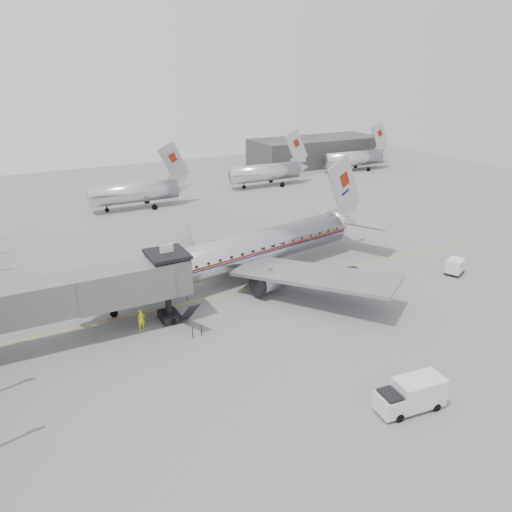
{
  "coord_description": "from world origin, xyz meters",
  "views": [
    {
      "loc": [
        -21.15,
        -35.56,
        21.69
      ],
      "look_at": [
        1.28,
        6.79,
        3.2
      ],
      "focal_mm": 35.0,
      "sensor_mm": 36.0,
      "label": 1
    }
  ],
  "objects_px": {
    "baggage_cart_white": "(455,266)",
    "ramp_worker": "(141,320)",
    "baggage_cart_navy": "(349,277)",
    "airliner": "(241,252)",
    "service_van": "(411,394)"
  },
  "relations": [
    {
      "from": "service_van",
      "to": "baggage_cart_white",
      "type": "bearing_deg",
      "value": 41.73
    },
    {
      "from": "ramp_worker",
      "to": "baggage_cart_white",
      "type": "bearing_deg",
      "value": -23.27
    },
    {
      "from": "baggage_cart_white",
      "to": "ramp_worker",
      "type": "height_order",
      "value": "ramp_worker"
    },
    {
      "from": "airliner",
      "to": "service_van",
      "type": "relative_size",
      "value": 7.56
    },
    {
      "from": "airliner",
      "to": "baggage_cart_navy",
      "type": "height_order",
      "value": "airliner"
    },
    {
      "from": "baggage_cart_navy",
      "to": "airliner",
      "type": "bearing_deg",
      "value": 151.54
    },
    {
      "from": "airliner",
      "to": "baggage_cart_white",
      "type": "relative_size",
      "value": 13.91
    },
    {
      "from": "airliner",
      "to": "baggage_cart_white",
      "type": "height_order",
      "value": "airliner"
    },
    {
      "from": "service_van",
      "to": "ramp_worker",
      "type": "relative_size",
      "value": 2.52
    },
    {
      "from": "airliner",
      "to": "ramp_worker",
      "type": "bearing_deg",
      "value": -164.54
    },
    {
      "from": "baggage_cart_white",
      "to": "ramp_worker",
      "type": "bearing_deg",
      "value": 148.55
    },
    {
      "from": "service_van",
      "to": "baggage_cart_navy",
      "type": "relative_size",
      "value": 1.93
    },
    {
      "from": "service_van",
      "to": "baggage_cart_white",
      "type": "height_order",
      "value": "service_van"
    },
    {
      "from": "airliner",
      "to": "baggage_cart_navy",
      "type": "relative_size",
      "value": 14.58
    },
    {
      "from": "service_van",
      "to": "baggage_cart_white",
      "type": "xyz_separation_m",
      "value": [
        21.08,
        15.02,
        -0.26
      ]
    }
  ]
}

